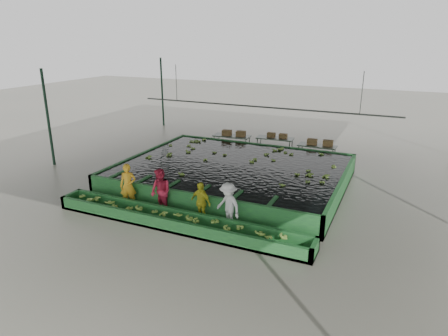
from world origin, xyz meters
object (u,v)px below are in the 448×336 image
at_px(flotation_tank, 233,173).
at_px(box_stack_right, 320,145).
at_px(sorting_trough, 177,221).
at_px(box_stack_left, 234,136).
at_px(worker_d, 228,205).
at_px(packing_table_mid, 275,146).
at_px(packing_table_left, 232,143).
at_px(worker_a, 128,186).
at_px(packing_table_right, 317,153).
at_px(worker_b, 161,192).
at_px(box_stack_mid, 277,138).
at_px(worker_c, 201,202).

relative_size(flotation_tank, box_stack_right, 7.32).
bearing_deg(sorting_trough, box_stack_left, 101.37).
height_order(worker_d, packing_table_mid, worker_d).
xyz_separation_m(packing_table_left, box_stack_left, (0.13, -0.02, 0.49)).
relative_size(worker_d, packing_table_left, 0.78).
bearing_deg(worker_d, flotation_tank, 135.27).
relative_size(flotation_tank, worker_d, 5.95).
height_order(worker_a, box_stack_left, worker_a).
xyz_separation_m(flotation_tank, packing_table_right, (2.87, 4.83, 0.01)).
relative_size(worker_b, packing_table_right, 0.89).
relative_size(worker_d, box_stack_left, 1.22).
xyz_separation_m(worker_a, worker_d, (4.33, 0.00, -0.05)).
bearing_deg(worker_b, packing_table_mid, 100.56).
xyz_separation_m(worker_a, packing_table_mid, (3.00, 9.67, -0.42)).
bearing_deg(sorting_trough, box_stack_right, 73.39).
bearing_deg(box_stack_mid, packing_table_mid, -149.54).
bearing_deg(box_stack_right, packing_table_right, -141.00).
height_order(worker_d, box_stack_mid, worker_d).
distance_m(sorting_trough, box_stack_mid, 10.57).
bearing_deg(packing_table_right, worker_b, -113.79).
bearing_deg(packing_table_right, packing_table_left, -178.98).
distance_m(sorting_trough, worker_a, 2.86).
distance_m(sorting_trough, box_stack_right, 10.48).
xyz_separation_m(worker_c, box_stack_left, (-2.54, 9.02, 0.21)).
distance_m(sorting_trough, packing_table_mid, 10.48).
xyz_separation_m(worker_a, worker_b, (1.52, 0.00, 0.00)).
bearing_deg(worker_d, box_stack_mid, 121.33).
bearing_deg(sorting_trough, packing_table_left, 102.07).
xyz_separation_m(flotation_tank, worker_d, (1.66, -4.30, 0.39)).
bearing_deg(worker_a, box_stack_mid, 49.02).
relative_size(worker_d, box_stack_mid, 1.46).
xyz_separation_m(worker_a, box_stack_left, (0.70, 9.02, 0.09)).
height_order(sorting_trough, packing_table_left, packing_table_left).
bearing_deg(packing_table_right, worker_d, -97.55).
height_order(worker_a, packing_table_left, worker_a).
relative_size(sorting_trough, box_stack_left, 7.28).
bearing_deg(worker_c, packing_table_mid, 106.07).
xyz_separation_m(worker_d, packing_table_right, (1.21, 9.13, -0.38)).
height_order(flotation_tank, worker_a, worker_a).
bearing_deg(worker_c, packing_table_left, 121.12).
xyz_separation_m(worker_b, worker_c, (1.72, 0.00, -0.13)).
xyz_separation_m(sorting_trough, box_stack_right, (2.99, 10.02, 0.67)).
height_order(packing_table_left, box_stack_right, box_stack_right).
bearing_deg(box_stack_left, packing_table_right, 1.30).
xyz_separation_m(packing_table_mid, packing_table_right, (2.55, -0.54, -0.02)).
relative_size(worker_c, packing_table_left, 0.72).
relative_size(packing_table_mid, box_stack_mid, 1.82).
relative_size(packing_table_mid, box_stack_right, 1.53).
distance_m(flotation_tank, worker_a, 5.08).
bearing_deg(worker_b, packing_table_left, 115.27).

